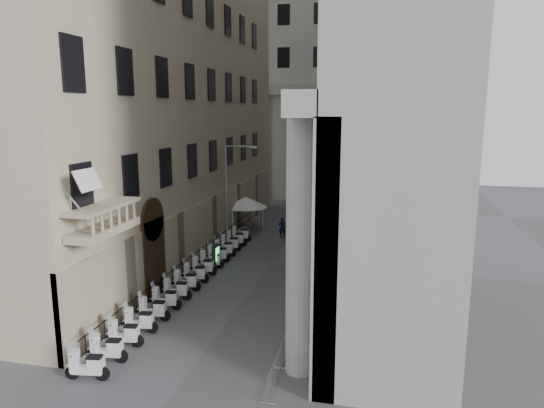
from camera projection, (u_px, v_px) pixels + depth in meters
The scene contains 36 objects.
left_building at pixel (175, 12), 34.00m from camera, with size 5.00×36.00×34.00m, color #BEB392.
far_building at pixel (325, 70), 57.64m from camera, with size 22.00×10.00×30.00m, color beige.
iron_fence at pixel (205, 264), 32.67m from camera, with size 0.30×28.00×1.40m, color black, non-canonical shape.
blue_awning at pixel (341, 241), 38.49m from camera, with size 1.60×3.00×3.00m, color navy, non-canonical shape.
flag at pixel (101, 360), 20.15m from camera, with size 1.00×1.40×8.20m, color #9E0C11, non-canonical shape.
scooter_0 at pixel (89, 380), 18.64m from camera, with size 0.56×1.40×1.50m, color white, non-canonical shape.
scooter_1 at pixel (108, 362), 19.96m from camera, with size 0.56×1.40×1.50m, color white, non-canonical shape.
scooter_2 at pixel (125, 346), 21.28m from camera, with size 0.56×1.40×1.50m, color white, non-canonical shape.
scooter_3 at pixel (140, 333), 22.60m from camera, with size 0.56×1.40×1.50m, color white, non-canonical shape.
scooter_4 at pixel (154, 320), 23.92m from camera, with size 0.56×1.40×1.50m, color white, non-canonical shape.
scooter_5 at pixel (166, 309), 25.25m from camera, with size 0.56×1.40×1.50m, color white, non-canonical shape.
scooter_6 at pixel (177, 300), 26.57m from camera, with size 0.56×1.40×1.50m, color white, non-canonical shape.
scooter_7 at pixel (187, 291), 27.89m from camera, with size 0.56×1.40×1.50m, color white, non-canonical shape.
scooter_8 at pixel (195, 283), 29.21m from camera, with size 0.56×1.40×1.50m, color white, non-canonical shape.
scooter_9 at pixel (204, 275), 30.54m from camera, with size 0.56×1.40×1.50m, color white, non-canonical shape.
scooter_10 at pixel (211, 268), 31.86m from camera, with size 0.56×1.40×1.50m, color white, non-canonical shape.
scooter_11 at pixel (218, 262), 33.18m from camera, with size 0.56×1.40×1.50m, color white, non-canonical shape.
scooter_12 at pixel (224, 256), 34.50m from camera, with size 0.56×1.40×1.50m, color white, non-canonical shape.
scooter_13 at pixel (230, 251), 35.83m from camera, with size 0.56×1.40×1.50m, color white, non-canonical shape.
scooter_14 at pixel (236, 246), 37.15m from camera, with size 0.56×1.40×1.50m, color white, non-canonical shape.
scooter_15 at pixel (241, 241), 38.47m from camera, with size 0.56×1.40×1.50m, color white, non-canonical shape.
barrier_0 at pixel (275, 386), 18.24m from camera, with size 0.60×2.40×1.10m, color #95979C, non-canonical shape.
barrier_1 at pixel (288, 354), 20.64m from camera, with size 0.60×2.40×1.10m, color #95979C, non-canonical shape.
barrier_2 at pixel (298, 329), 23.03m from camera, with size 0.60×2.40×1.10m, color #95979C, non-canonical shape.
barrier_3 at pixel (306, 308), 25.42m from camera, with size 0.60×2.40×1.10m, color #95979C, non-canonical shape.
barrier_4 at pixel (312, 291), 27.82m from camera, with size 0.60×2.40×1.10m, color #95979C, non-canonical shape.
barrier_5 at pixel (318, 277), 30.21m from camera, with size 0.60×2.40×1.10m, color #95979C, non-canonical shape.
barrier_6 at pixel (323, 265), 32.61m from camera, with size 0.60×2.40×1.10m, color #95979C, non-canonical shape.
barrier_7 at pixel (327, 254), 35.00m from camera, with size 0.60×2.40×1.10m, color #95979C, non-canonical shape.
barrier_8 at pixel (331, 245), 37.40m from camera, with size 0.60×2.40×1.10m, color #95979C, non-canonical shape.
security_tent at pixel (251, 203), 41.21m from camera, with size 3.62×3.62×2.94m.
street_lamp at pixel (230, 187), 36.22m from camera, with size 2.51×0.21×7.70m.
info_kiosk at pixel (216, 256), 31.70m from camera, with size 0.27×0.77×1.61m.
pedestrian_a at pixel (282, 228), 39.39m from camera, with size 0.62×0.41×1.70m, color black.
pedestrian_b at pixel (313, 209), 47.39m from camera, with size 0.75×0.59×1.55m, color black.
pedestrian_c at pixel (293, 204), 49.15m from camera, with size 0.88×0.57×1.79m, color black.
Camera 1 is at (7.08, -11.53, 10.16)m, focal length 32.00 mm.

